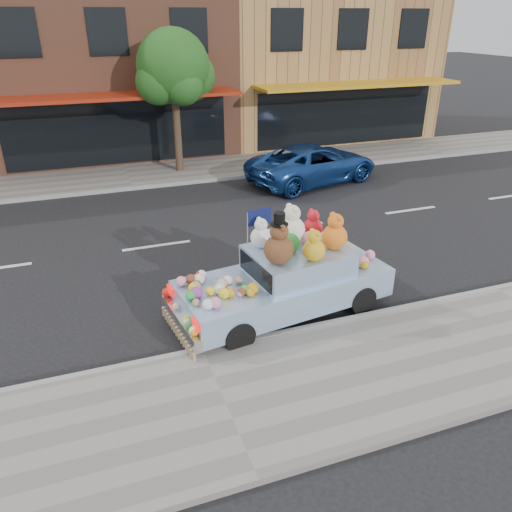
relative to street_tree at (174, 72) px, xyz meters
name	(u,v)px	position (x,y,z in m)	size (l,w,h in m)	color
ground	(157,246)	(-2.03, -6.55, -3.69)	(120.00, 120.00, 0.00)	black
near_sidewalk	(226,406)	(-2.03, -13.05, -3.63)	(60.00, 3.00, 0.12)	gray
far_sidewalk	(128,177)	(-2.03, -0.05, -3.63)	(60.00, 3.00, 0.12)	gray
near_kerb	(203,351)	(-2.03, -11.55, -3.63)	(60.00, 0.12, 0.13)	gray
far_kerb	(133,188)	(-2.03, -1.55, -3.63)	(60.00, 0.12, 0.13)	gray
storefront_mid	(104,63)	(-2.03, 5.42, -0.05)	(10.00, 9.80, 7.30)	brown
storefront_right	(311,57)	(7.97, 5.42, -0.05)	(10.00, 9.80, 7.30)	#AB7E48
street_tree	(174,72)	(0.00, 0.00, 0.00)	(3.00, 2.70, 5.22)	#38281C
car_blue	(313,164)	(4.32, -2.84, -3.00)	(2.29, 4.96, 1.38)	navy
art_car	(286,277)	(-0.05, -10.69, -2.88)	(4.68, 2.33, 2.37)	black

